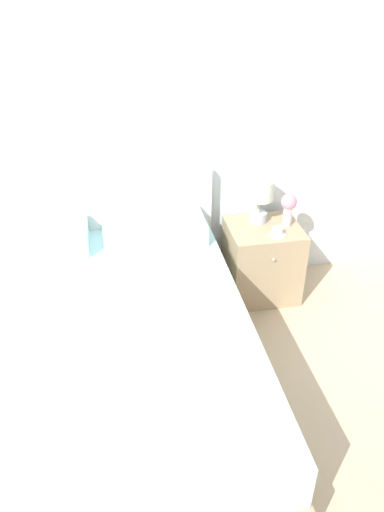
% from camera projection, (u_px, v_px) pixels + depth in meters
% --- Properties ---
extents(ground_plane, '(12.00, 12.00, 0.00)m').
position_uv_depth(ground_plane, '(103.00, 290.00, 3.92)').
color(ground_plane, '#CCB28E').
extents(wall_back, '(8.00, 0.06, 2.60)m').
position_uv_depth(wall_back, '(85.00, 124.00, 3.29)').
color(wall_back, white).
rests_on(wall_back, ground_plane).
extents(bed, '(1.69, 2.18, 0.97)m').
position_uv_depth(bed, '(104.00, 349.00, 2.91)').
color(bed, tan).
rests_on(bed, ground_plane).
extents(nightstand, '(0.52, 0.48, 0.58)m').
position_uv_depth(nightstand, '(262.00, 261.00, 3.74)').
color(nightstand, tan).
rests_on(nightstand, ground_plane).
extents(table_lamp, '(0.20, 0.20, 0.33)m').
position_uv_depth(table_lamp, '(260.00, 194.00, 3.55)').
color(table_lamp, '#A8B2BC').
rests_on(table_lamp, nightstand).
extents(flower_vase, '(0.11, 0.11, 0.24)m').
position_uv_depth(flower_vase, '(289.00, 206.00, 3.54)').
color(flower_vase, silver).
rests_on(flower_vase, nightstand).
extents(teacup, '(0.12, 0.12, 0.06)m').
position_uv_depth(teacup, '(278.00, 232.00, 3.48)').
color(teacup, white).
rests_on(teacup, nightstand).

